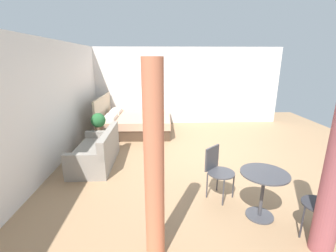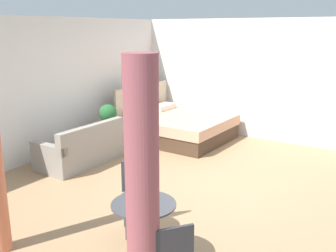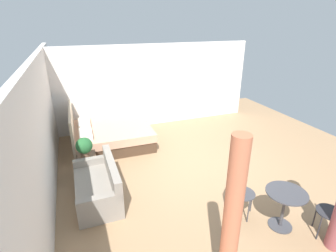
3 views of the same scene
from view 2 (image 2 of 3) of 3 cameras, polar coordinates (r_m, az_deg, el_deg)
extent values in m
cube|color=#9E7A56|center=(6.17, 5.43, -8.83)|extent=(9.19, 9.46, 0.02)
cube|color=silver|center=(7.79, -15.91, 5.68)|extent=(9.19, 0.12, 2.62)
cube|color=silver|center=(8.61, 15.41, 6.50)|extent=(0.12, 6.46, 2.62)
cube|color=#473323|center=(8.54, 1.71, -0.99)|extent=(1.87, 2.05, 0.31)
cube|color=tan|center=(8.47, 1.72, 0.73)|extent=(1.91, 2.09, 0.22)
cube|color=tan|center=(9.02, -3.83, 2.53)|extent=(1.89, 0.10, 1.13)
cube|color=silver|center=(8.52, -3.86, 1.96)|extent=(0.66, 0.33, 0.12)
cube|color=silver|center=(9.15, -0.75, 2.86)|extent=(0.66, 0.33, 0.12)
cube|color=gray|center=(7.21, -12.91, -3.92)|extent=(1.54, 0.79, 0.39)
cube|color=gray|center=(6.88, -11.22, -1.38)|extent=(1.54, 0.14, 0.38)
cube|color=gray|center=(7.62, -9.25, -0.66)|extent=(0.14, 0.79, 0.15)
cube|color=gray|center=(6.70, -17.34, -3.24)|extent=(0.14, 0.79, 0.15)
cube|color=brown|center=(7.96, -8.17, -1.71)|extent=(0.47, 0.41, 0.46)
cylinder|color=brown|center=(7.83, -8.84, 0.27)|extent=(0.19, 0.19, 0.15)
sphere|color=#235B2D|center=(7.78, -8.91, 1.89)|extent=(0.36, 0.36, 0.36)
cylinder|color=slate|center=(7.99, -7.90, 0.92)|extent=(0.11, 0.11, 0.23)
cylinder|color=#3F3F44|center=(4.11, -3.56, -15.93)|extent=(0.05, 0.05, 0.68)
cylinder|color=#3F3F44|center=(3.94, -3.64, -11.53)|extent=(0.66, 0.66, 0.02)
cube|color=#2D2D33|center=(3.24, 0.91, -18.04)|extent=(0.29, 0.22, 0.42)
cylinder|color=#3F3F44|center=(4.62, -6.25, -14.05)|extent=(0.02, 0.02, 0.44)
cylinder|color=#3F3F44|center=(4.64, -2.36, -13.81)|extent=(0.02, 0.02, 0.44)
cylinder|color=#3F3F44|center=(4.89, -6.50, -12.36)|extent=(0.02, 0.02, 0.44)
cylinder|color=#3F3F44|center=(4.91, -2.85, -12.14)|extent=(0.02, 0.02, 0.44)
cylinder|color=#3F3F44|center=(4.66, -4.55, -10.55)|extent=(0.62, 0.62, 0.02)
cube|color=#3F3F44|center=(4.75, -4.81, -7.36)|extent=(0.26, 0.28, 0.39)
cylinder|color=#994C51|center=(3.04, -3.81, -10.76)|extent=(0.26, 0.26, 2.24)
camera|label=1|loc=(3.61, -57.23, 4.71)|focal=24.75mm
camera|label=3|loc=(5.25, -56.74, 17.94)|focal=27.61mm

